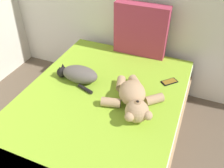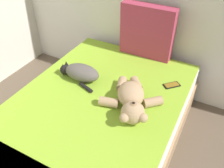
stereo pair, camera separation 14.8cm
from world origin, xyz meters
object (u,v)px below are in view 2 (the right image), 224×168
at_px(teddy_bear, 131,100).
at_px(cell_phone, 172,85).
at_px(cat, 80,72).
at_px(patterned_cushion, 147,32).
at_px(bed, 96,123).

distance_m(teddy_bear, cell_phone, 0.49).
distance_m(cat, cell_phone, 0.85).
bearing_deg(cell_phone, patterned_cushion, 136.92).
xyz_separation_m(patterned_cushion, teddy_bear, (0.20, -0.82, -0.19)).
bearing_deg(cell_phone, bed, -134.95).
relative_size(bed, teddy_bear, 3.31).
height_order(cat, cell_phone, cat).
bearing_deg(cell_phone, cat, -159.46).
bearing_deg(teddy_bear, cell_phone, 63.72).
height_order(patterned_cushion, teddy_bear, patterned_cushion).
xyz_separation_m(teddy_bear, cell_phone, (0.21, 0.43, -0.08)).
height_order(bed, cat, cat).
bearing_deg(cat, teddy_bear, -13.24).
height_order(bed, cell_phone, cell_phone).
xyz_separation_m(patterned_cushion, cell_phone, (0.42, -0.39, -0.27)).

